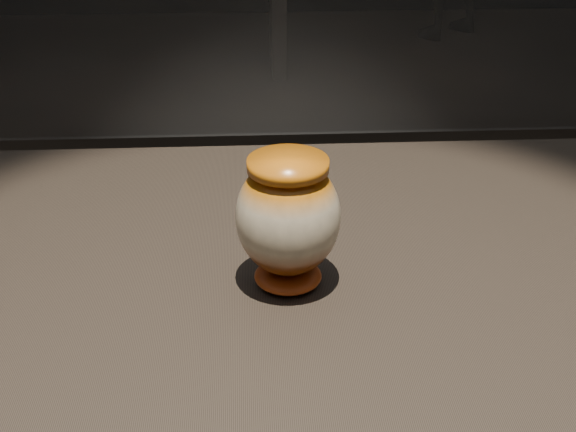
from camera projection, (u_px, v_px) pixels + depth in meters
main_vase at (288, 218)px, 0.94m from camera, size 0.16×0.16×0.17m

